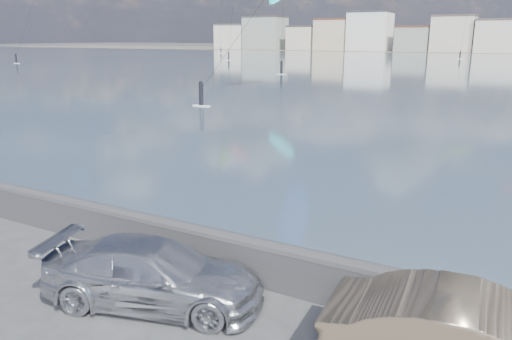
{
  "coord_description": "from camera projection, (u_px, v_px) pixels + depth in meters",
  "views": [
    {
      "loc": [
        6.63,
        -6.05,
        5.29
      ],
      "look_at": [
        1.0,
        4.0,
        2.2
      ],
      "focal_mm": 35.0,
      "sensor_mm": 36.0,
      "label": 1
    }
  ],
  "objects": [
    {
      "name": "bay_water",
      "position": [
        497.0,
        68.0,
        86.7
      ],
      "size": [
        500.0,
        177.0,
        0.0
      ],
      "primitive_type": "cube",
      "color": "#344C5F",
      "rests_on": "ground"
    },
    {
      "name": "seawall",
      "position": [
        192.0,
        243.0,
        11.72
      ],
      "size": [
        400.0,
        0.36,
        1.08
      ],
      "color": "#28282B",
      "rests_on": "ground"
    },
    {
      "name": "ground",
      "position": [
        109.0,
        320.0,
        9.6
      ],
      "size": [
        700.0,
        700.0,
        0.0
      ],
      "primitive_type": "plane",
      "color": "#333335",
      "rests_on": "ground"
    },
    {
      "name": "car_silver",
      "position": [
        153.0,
        274.0,
        10.07
      ],
      "size": [
        4.85,
        3.05,
        1.31
      ],
      "primitive_type": "imported",
      "rotation": [
        0.0,
        0.0,
        1.86
      ],
      "color": "silver",
      "rests_on": "ground"
    }
  ]
}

